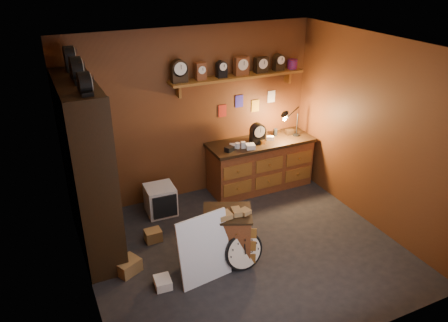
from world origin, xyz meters
TOP-DOWN VIEW (x-y plane):
  - floor at (0.00, 0.00)m, footprint 4.00×4.00m
  - room_shell at (0.04, 0.11)m, footprint 4.02×3.62m
  - shelving_unit at (-1.79, 0.98)m, footprint 0.47×1.60m
  - workbench at (1.05, 1.47)m, footprint 1.78×0.66m
  - low_cabinet at (-0.28, -0.04)m, footprint 0.77×0.72m
  - big_round_clock at (-0.18, -0.30)m, footprint 0.51×0.17m
  - white_panel at (-0.71, -0.29)m, footprint 0.69×0.28m
  - mini_fridge at (-0.73, 1.39)m, footprint 0.45×0.47m
  - floor_box_a at (-1.54, 0.23)m, footprint 0.37×0.35m
  - floor_box_b at (-1.22, -0.21)m, footprint 0.21×0.24m
  - floor_box_c at (-1.06, 0.74)m, footprint 0.22×0.19m

SIDE VIEW (x-z plane):
  - floor at x=0.00m, z-range 0.00..0.00m
  - white_panel at x=-0.71m, z-range -0.44..0.44m
  - floor_box_b at x=-1.22m, z-range 0.00..0.11m
  - floor_box_c at x=-1.06m, z-range 0.00..0.17m
  - floor_box_a at x=-1.54m, z-range 0.00..0.18m
  - mini_fridge at x=-0.73m, z-range 0.00..0.45m
  - big_round_clock at x=-0.18m, z-range -0.01..0.51m
  - low_cabinet at x=-0.28m, z-range -0.01..0.77m
  - workbench at x=1.05m, z-range -0.21..1.15m
  - shelving_unit at x=-1.79m, z-range -0.03..2.54m
  - room_shell at x=0.04m, z-range 0.37..3.08m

